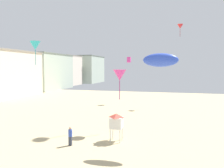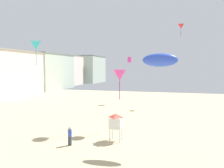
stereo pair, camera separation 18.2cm
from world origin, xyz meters
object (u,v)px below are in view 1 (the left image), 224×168
at_px(kite_cyan_delta_3, 35,46).
at_px(kite_blue_parafoil, 160,60).
at_px(kite_red_delta, 180,26).
at_px(kite_magenta_box, 129,60).
at_px(lifeguard_stand, 116,121).
at_px(kite_magenta_delta, 120,75).
at_px(kite_flyer, 70,135).

relative_size(kite_cyan_delta_3, kite_blue_parafoil, 1.34).
distance_m(kite_red_delta, kite_cyan_delta_3, 25.17).
relative_size(kite_red_delta, kite_blue_parafoil, 0.78).
bearing_deg(kite_red_delta, kite_magenta_box, 178.15).
bearing_deg(kite_blue_parafoil, lifeguard_stand, 166.64).
distance_m(lifeguard_stand, kite_magenta_delta, 5.35).
relative_size(kite_magenta_delta, kite_cyan_delta_3, 0.84).
bearing_deg(kite_flyer, lifeguard_stand, -171.04).
bearing_deg(kite_magenta_delta, kite_blue_parafoil, -44.12).
xyz_separation_m(lifeguard_stand, kite_magenta_box, (-3.53, 23.43, 6.47)).
distance_m(kite_magenta_delta, kite_magenta_box, 20.41).
height_order(kite_flyer, kite_cyan_delta_3, kite_cyan_delta_3).
xyz_separation_m(kite_flyer, kite_red_delta, (9.33, 25.39, 13.20)).
xyz_separation_m(kite_flyer, kite_blue_parafoil, (7.46, 1.32, 6.42)).
xyz_separation_m(kite_cyan_delta_3, kite_blue_parafoil, (20.57, -13.31, -2.97)).
height_order(lifeguard_stand, kite_blue_parafoil, kite_blue_parafoil).
height_order(kite_magenta_box, kite_red_delta, kite_red_delta).
bearing_deg(kite_flyer, kite_cyan_delta_3, -71.83).
relative_size(lifeguard_stand, kite_magenta_box, 2.44).
xyz_separation_m(kite_magenta_box, kite_red_delta, (9.33, -0.30, 5.81)).
bearing_deg(kite_blue_parafoil, kite_magenta_box, 107.03).
relative_size(kite_magenta_box, kite_blue_parafoil, 0.37).
xyz_separation_m(kite_red_delta, kite_blue_parafoil, (-1.87, -24.06, -6.78)).
bearing_deg(kite_blue_parafoil, kite_cyan_delta_3, 147.09).
distance_m(kite_flyer, kite_blue_parafoil, 9.93).
relative_size(kite_magenta_delta, kite_blue_parafoil, 1.12).
relative_size(lifeguard_stand, kite_cyan_delta_3, 0.67).
bearing_deg(lifeguard_stand, kite_blue_parafoil, -32.98).
bearing_deg(kite_cyan_delta_3, kite_magenta_delta, -29.16).
bearing_deg(kite_red_delta, kite_flyer, -110.18).
xyz_separation_m(kite_magenta_delta, kite_red_delta, (6.32, 19.75, 8.16)).
bearing_deg(kite_magenta_box, kite_magenta_delta, -81.46).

